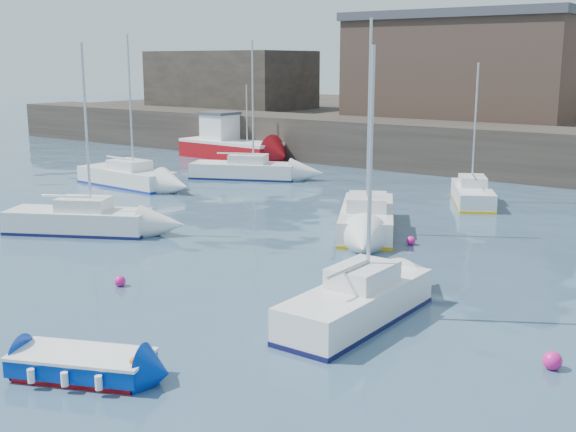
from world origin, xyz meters
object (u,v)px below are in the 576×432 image
Objects in this scene: sailboat_f at (472,194)px; fishing_boat at (229,144)px; sailboat_c at (358,302)px; buoy_mid at (552,369)px; blue_dinghy at (82,364)px; sailboat_b at (367,217)px; sailboat_a at (79,220)px; buoy_far at (411,245)px; sailboat_e at (127,176)px; buoy_near at (120,286)px; sailboat_h at (244,170)px.

fishing_boat is at bearing 163.97° from sailboat_f.
fishing_boat is at bearing 136.09° from sailboat_c.
buoy_mid is at bearing -63.14° from sailboat_f.
sailboat_b reaches higher than blue_dinghy.
sailboat_a reaches higher than blue_dinghy.
sailboat_e is at bearing 171.81° from buoy_far.
sailboat_a is at bearing 173.27° from buoy_mid.
sailboat_c is at bearing -73.06° from buoy_far.
sailboat_c is 20.86× the size of buoy_near.
buoy_far is (19.10, -2.75, -0.54)m from sailboat_e.
sailboat_b is 16.58m from sailboat_e.
fishing_boat reaches higher than buoy_far.
sailboat_b reaches higher than sailboat_c.
sailboat_c reaches higher than blue_dinghy.
sailboat_f is 19.85m from buoy_near.
sailboat_b is 1.25× the size of sailboat_f.
sailboat_e is (3.12, -12.63, -0.48)m from fishing_boat.
buoy_mid is (26.89, -11.28, -0.54)m from sailboat_e.
fishing_boat is 9.57m from sailboat_h.
sailboat_f is at bearing 91.51° from blue_dinghy.
sailboat_e is 1.22× the size of sailboat_f.
buoy_mid reaches higher than buoy_near.
buoy_near is (6.91, -3.92, -0.54)m from sailboat_a.
buoy_far is at bearing -82.32° from sailboat_f.
sailboat_a is at bearing 171.02° from sailboat_c.
sailboat_f is 0.85× the size of sailboat_h.
sailboat_a is 21.58× the size of buoy_far.
sailboat_c reaches higher than fishing_boat.
sailboat_e is at bearing 128.38° from sailboat_a.
sailboat_h is at bearing 136.28° from sailboat_c.
buoy_near is at bearing -173.00° from buoy_mid.
buoy_far is (15.38, -8.69, -0.53)m from sailboat_h.
buoy_mid is at bearing -42.91° from sailboat_b.
blue_dinghy is 6.77m from buoy_near.
sailboat_f is at bearing 2.70° from sailboat_h.
buoy_far is (-7.80, 8.53, 0.00)m from buoy_mid.
buoy_mid is at bearing -22.75° from sailboat_e.
blue_dinghy is 28.06m from sailboat_h.
sailboat_a is 1.11× the size of sailboat_f.
buoy_near is at bearing -42.59° from sailboat_e.
fishing_boat is at bearing 145.30° from buoy_far.
sailboat_c is 1.07× the size of sailboat_f.
sailboat_e reaches higher than blue_dinghy.
fishing_boat is 0.98× the size of sailboat_e.
buoy_near is (17.10, -25.49, -1.03)m from fishing_boat.
sailboat_b is 8.34m from sailboat_f.
blue_dinghy is at bearing -48.39° from buoy_near.
buoy_near is at bearing -61.34° from sailboat_h.
blue_dinghy is 0.50× the size of sailboat_f.
sailboat_b is 2.88m from buoy_far.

